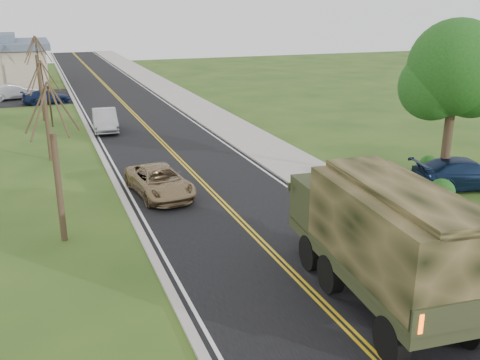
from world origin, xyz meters
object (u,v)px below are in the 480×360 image
military_truck (384,233)px  sedan_silver (105,120)px  pickup_navy (464,173)px  suv_champagne (159,181)px

military_truck → sedan_silver: military_truck is taller
pickup_navy → military_truck: bearing=138.2°
sedan_silver → pickup_navy: size_ratio=0.90×
suv_champagne → sedan_silver: (-0.59, 15.00, 0.09)m
military_truck → suv_champagne: 12.60m
military_truck → sedan_silver: 27.27m
military_truck → pickup_navy: 12.69m
pickup_navy → sedan_silver: bearing=49.2°
suv_champagne → pickup_navy: size_ratio=0.94×
military_truck → suv_champagne: bearing=114.1°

